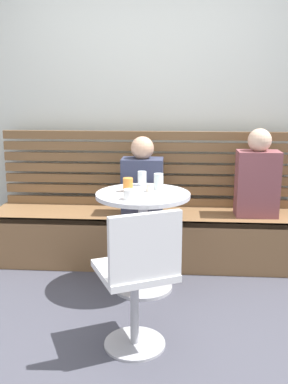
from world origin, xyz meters
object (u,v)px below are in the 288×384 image
object	(u,v)px
cup_water_clear	(142,178)
cup_glass_tall	(159,182)
white_chair	(138,276)
person_child_left	(142,180)
person_adult	(257,177)
cup_tumbler_orange	(128,185)
booth_bench	(150,237)
cafe_table	(143,223)
cup_espresso_small	(150,188)
cup_ceramic_white	(129,194)

from	to	relation	value
cup_water_clear	cup_glass_tall	bearing A→B (deg)	-44.84
white_chair	person_child_left	distance (m)	1.35
person_adult	cup_water_clear	distance (m)	0.96
person_child_left	cup_glass_tall	distance (m)	0.42
person_child_left	cup_tumbler_orange	size ratio (longest dim) A/B	6.51
person_adult	cup_water_clear	size ratio (longest dim) A/B	6.55
booth_bench	cafe_table	distance (m)	0.61
booth_bench	cup_espresso_small	xyz separation A→B (m)	(0.03, -0.47, 0.55)
cup_tumbler_orange	person_child_left	bearing A→B (deg)	81.70
cafe_table	cup_water_clear	xyz separation A→B (m)	(-0.03, 0.25, 0.28)
cafe_table	cup_espresso_small	bearing A→B (deg)	48.96
cup_water_clear	booth_bench	bearing A→B (deg)	81.03
cup_water_clear	cup_tumbler_orange	size ratio (longest dim) A/B	1.10
cup_tumbler_orange	cup_glass_tall	bearing A→B (deg)	20.61
cup_tumbler_orange	white_chair	bearing A→B (deg)	-80.09
cafe_table	cup_water_clear	bearing A→B (deg)	95.87
booth_bench	white_chair	world-z (taller)	white_chair
cup_glass_tall	cup_water_clear	xyz separation A→B (m)	(-0.13, 0.13, -0.01)
person_adult	person_child_left	bearing A→B (deg)	-179.23
booth_bench	person_adult	xyz separation A→B (m)	(0.88, -0.00, 0.54)
white_chair	person_adult	bearing A→B (deg)	57.01
cup_ceramic_white	person_adult	bearing A→B (deg)	36.17
person_adult	cup_ceramic_white	distance (m)	1.21
cup_glass_tall	cup_tumbler_orange	distance (m)	0.23
cafe_table	cup_ceramic_white	distance (m)	0.33
person_child_left	cup_tumbler_orange	distance (m)	0.48
cafe_table	cup_espresso_small	world-z (taller)	cup_espresso_small
person_adult	cup_tumbler_orange	distance (m)	1.12
person_adult	cup_water_clear	bearing A→B (deg)	-163.79
white_chair	cup_tumbler_orange	xyz separation A→B (m)	(-0.15, 0.85, 0.33)
cafe_table	person_child_left	size ratio (longest dim) A/B	1.14
cup_tumbler_orange	booth_bench	bearing A→B (deg)	75.17
cup_espresso_small	cup_tumbler_orange	bearing A→B (deg)	-174.11
booth_bench	cup_ceramic_white	xyz separation A→B (m)	(-0.09, -0.72, 0.55)
cup_espresso_small	cup_tumbler_orange	world-z (taller)	cup_tumbler_orange
cafe_table	cup_glass_tall	world-z (taller)	cup_glass_tall
person_child_left	cup_tumbler_orange	xyz separation A→B (m)	(-0.07, -0.47, 0.06)
cup_tumbler_orange	cup_espresso_small	bearing A→B (deg)	5.89
cup_espresso_small	cup_ceramic_white	bearing A→B (deg)	-117.03
cafe_table	cup_glass_tall	xyz separation A→B (m)	(0.11, 0.12, 0.28)
white_chair	cup_espresso_small	size ratio (longest dim) A/B	15.18
white_chair	cup_espresso_small	world-z (taller)	white_chair
cup_water_clear	cafe_table	bearing A→B (deg)	-84.13
person_adult	cup_espresso_small	xyz separation A→B (m)	(-0.85, -0.47, 0.01)
booth_bench	cup_glass_tall	bearing A→B (deg)	-77.53
booth_bench	cup_espresso_small	distance (m)	0.72
cup_ceramic_white	cup_water_clear	distance (m)	0.45
cup_water_clear	person_child_left	bearing A→B (deg)	93.84
person_adult	cup_ceramic_white	xyz separation A→B (m)	(-0.98, -0.71, 0.01)
person_adult	cup_glass_tall	size ratio (longest dim) A/B	6.00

